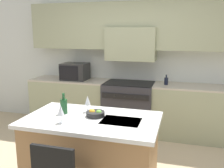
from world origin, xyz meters
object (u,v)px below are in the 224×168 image
(range_stove, at_px, (129,107))
(wine_glass_far, at_px, (88,101))
(wine_bottle, at_px, (64,106))
(wine_glass_near, at_px, (61,111))
(oil_bottle_on_counter, at_px, (166,81))
(fruit_bowl, at_px, (95,114))
(microwave, at_px, (75,71))

(range_stove, bearing_deg, wine_glass_far, -96.21)
(range_stove, height_order, wine_bottle, wine_bottle)
(wine_glass_near, bearing_deg, range_stove, 81.43)
(wine_glass_near, height_order, oil_bottle_on_counter, oil_bottle_on_counter)
(wine_bottle, height_order, fruit_bowl, wine_bottle)
(wine_bottle, xyz_separation_m, oil_bottle_on_counter, (1.10, 1.79, 0.03))
(microwave, relative_size, oil_bottle_on_counter, 2.75)
(microwave, height_order, wine_bottle, microwave)
(range_stove, distance_m, microwave, 1.26)
(wine_glass_near, xyz_separation_m, fruit_bowl, (0.29, 0.32, -0.11))
(range_stove, bearing_deg, microwave, 179.03)
(wine_bottle, distance_m, wine_glass_near, 0.33)
(wine_glass_far, relative_size, fruit_bowl, 0.95)
(microwave, bearing_deg, wine_glass_far, -61.02)
(range_stove, distance_m, wine_glass_far, 1.73)
(wine_bottle, bearing_deg, fruit_bowl, 1.15)
(range_stove, xyz_separation_m, wine_bottle, (-0.43, -1.78, 0.51))
(range_stove, distance_m, wine_glass_near, 2.18)
(wine_glass_near, bearing_deg, microwave, 110.35)
(wine_glass_near, bearing_deg, wine_glass_far, 73.16)
(oil_bottle_on_counter, bearing_deg, microwave, 179.76)
(wine_bottle, height_order, oil_bottle_on_counter, wine_bottle)
(wine_glass_far, distance_m, oil_bottle_on_counter, 1.85)
(fruit_bowl, xyz_separation_m, oil_bottle_on_counter, (0.69, 1.78, 0.10))
(range_stove, relative_size, wine_bottle, 3.71)
(wine_bottle, xyz_separation_m, wine_glass_near, (0.12, -0.31, 0.05))
(microwave, distance_m, oil_bottle_on_counter, 1.76)
(microwave, relative_size, wine_bottle, 1.93)
(microwave, height_order, fruit_bowl, microwave)
(wine_glass_far, bearing_deg, wine_glass_near, -106.84)
(wine_glass_near, distance_m, oil_bottle_on_counter, 2.31)
(range_stove, height_order, fruit_bowl, fruit_bowl)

